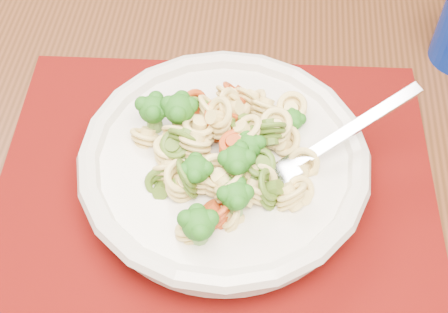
{
  "coord_description": "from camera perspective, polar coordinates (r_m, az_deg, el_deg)",
  "views": [
    {
      "loc": [
        0.07,
        -0.25,
        1.18
      ],
      "look_at": [
        0.07,
        0.07,
        0.75
      ],
      "focal_mm": 50.0,
      "sensor_mm": 36.0,
      "label": 1
    }
  ],
  "objects": [
    {
      "name": "pasta_broccoli_heap",
      "position": [
        0.54,
        -0.0,
        0.38
      ],
      "size": [
        0.22,
        0.22,
        0.06
      ],
      "primitive_type": null,
      "color": "#E4C071",
      "rests_on": "pasta_bowl"
    },
    {
      "name": "placemat",
      "position": [
        0.58,
        -0.75,
        -2.42
      ],
      "size": [
        0.42,
        0.33,
        0.0
      ],
      "primitive_type": "cube",
      "rotation": [
        0.0,
        0.0,
        -0.06
      ],
      "color": "#4C0A03",
      "rests_on": "dining_table"
    },
    {
      "name": "pasta_bowl",
      "position": [
        0.55,
        -0.0,
        -0.64
      ],
      "size": [
        0.26,
        0.26,
        0.05
      ],
      "color": "silver",
      "rests_on": "placemat"
    },
    {
      "name": "fork",
      "position": [
        0.53,
        5.47,
        -1.39
      ],
      "size": [
        0.18,
        0.1,
        0.08
      ],
      "primitive_type": null,
      "rotation": [
        0.0,
        -0.35,
        0.44
      ],
      "color": "silver",
      "rests_on": "pasta_bowl"
    },
    {
      "name": "dining_table",
      "position": [
        0.69,
        -6.41,
        -2.34
      ],
      "size": [
        1.53,
        1.07,
        0.71
      ],
      "rotation": [
        0.0,
        0.0,
        -0.1
      ],
      "color": "#4F2916",
      "rests_on": "ground"
    }
  ]
}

